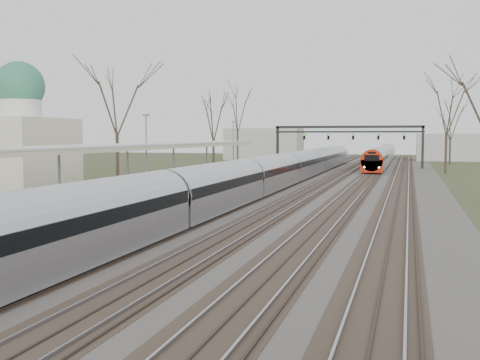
# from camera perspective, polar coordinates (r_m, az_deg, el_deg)

# --- Properties ---
(track_bed) EXTENTS (24.00, 160.00, 0.22)m
(track_bed) POSITION_cam_1_polar(r_m,az_deg,el_deg) (57.67, 7.26, -0.37)
(track_bed) COLOR #474442
(track_bed) RESTS_ON ground
(platform) EXTENTS (3.50, 69.00, 1.00)m
(platform) POSITION_cam_1_polar(r_m,az_deg,el_deg) (43.39, -8.52, -1.32)
(platform) COLOR #9E9B93
(platform) RESTS_ON ground
(canopy) EXTENTS (4.10, 50.00, 3.11)m
(canopy) POSITION_cam_1_polar(r_m,az_deg,el_deg) (39.13, -11.30, 3.08)
(canopy) COLOR slate
(canopy) RESTS_ON platform
(dome_building) EXTENTS (10.00, 8.00, 10.30)m
(dome_building) POSITION_cam_1_polar(r_m,az_deg,el_deg) (50.16, -21.64, 2.86)
(dome_building) COLOR beige
(dome_building) RESTS_ON ground
(signal_gantry) EXTENTS (21.00, 0.59, 6.08)m
(signal_gantry) POSITION_cam_1_polar(r_m,az_deg,el_deg) (87.26, 10.23, 4.33)
(signal_gantry) COLOR black
(signal_gantry) RESTS_ON ground
(tree_west_far) EXTENTS (5.50, 5.50, 11.33)m
(tree_west_far) POSITION_cam_1_polar(r_m,az_deg,el_deg) (56.21, -11.63, 7.57)
(tree_west_far) COLOR #2D231C
(tree_west_far) RESTS_ON ground
(train_near) EXTENTS (2.62, 90.21, 3.05)m
(train_near) POSITION_cam_1_polar(r_m,az_deg,el_deg) (57.48, 4.46, 1.05)
(train_near) COLOR #ACAEB6
(train_near) RESTS_ON ground
(train_far) EXTENTS (2.62, 60.21, 3.05)m
(train_far) POSITION_cam_1_polar(r_m,az_deg,el_deg) (101.98, 13.37, 2.33)
(train_far) COLOR #ACAEB6
(train_far) RESTS_ON ground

